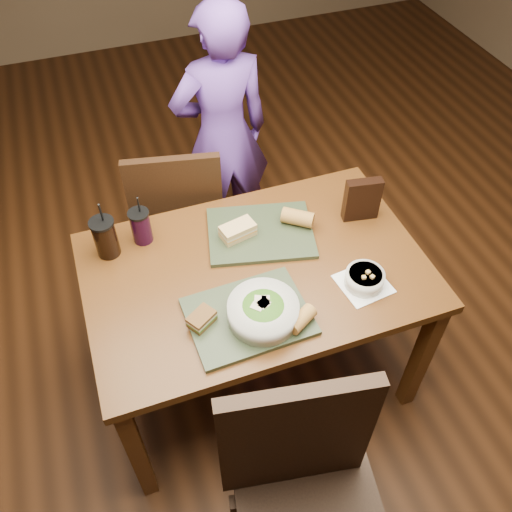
{
  "coord_description": "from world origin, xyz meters",
  "views": [
    {
      "loc": [
        -0.46,
        -1.28,
        2.32
      ],
      "look_at": [
        0.0,
        0.0,
        0.82
      ],
      "focal_mm": 38.0,
      "sensor_mm": 36.0,
      "label": 1
    }
  ],
  "objects_px": {
    "baguette_far": "(298,218)",
    "chip_bag": "(362,200)",
    "chair_near": "(306,498)",
    "cup_berry": "(141,226)",
    "diner": "(222,136)",
    "tray_near": "(248,316)",
    "tray_far": "(261,233)",
    "dining_table": "(256,283)",
    "sandwich_far": "(238,231)",
    "sandwich_near": "(202,319)",
    "salad_bowl": "(263,311)",
    "soup_bowl": "(365,279)",
    "chair_far": "(175,217)",
    "cup_cola": "(105,237)",
    "baguette_near": "(301,319)"
  },
  "relations": [
    {
      "from": "chair_far",
      "to": "tray_near",
      "type": "relative_size",
      "value": 2.26
    },
    {
      "from": "salad_bowl",
      "to": "soup_bowl",
      "type": "distance_m",
      "value": 0.41
    },
    {
      "from": "sandwich_far",
      "to": "cup_berry",
      "type": "bearing_deg",
      "value": 161.04
    },
    {
      "from": "dining_table",
      "to": "sandwich_near",
      "type": "height_order",
      "value": "sandwich_near"
    },
    {
      "from": "chair_near",
      "to": "salad_bowl",
      "type": "bearing_deg",
      "value": 83.6
    },
    {
      "from": "diner",
      "to": "tray_near",
      "type": "xyz_separation_m",
      "value": [
        -0.26,
        -1.15,
        0.06
      ]
    },
    {
      "from": "baguette_far",
      "to": "tray_far",
      "type": "bearing_deg",
      "value": 177.19
    },
    {
      "from": "chair_far",
      "to": "diner",
      "type": "xyz_separation_m",
      "value": [
        0.34,
        0.32,
        0.17
      ]
    },
    {
      "from": "baguette_far",
      "to": "tray_near",
      "type": "bearing_deg",
      "value": -132.69
    },
    {
      "from": "dining_table",
      "to": "salad_bowl",
      "type": "height_order",
      "value": "salad_bowl"
    },
    {
      "from": "tray_far",
      "to": "chip_bag",
      "type": "distance_m",
      "value": 0.43
    },
    {
      "from": "sandwich_far",
      "to": "baguette_near",
      "type": "distance_m",
      "value": 0.49
    },
    {
      "from": "chair_near",
      "to": "cup_berry",
      "type": "xyz_separation_m",
      "value": [
        -0.25,
        1.1,
        0.24
      ]
    },
    {
      "from": "chair_far",
      "to": "chip_bag",
      "type": "bearing_deg",
      "value": -35.24
    },
    {
      "from": "tray_far",
      "to": "baguette_far",
      "type": "distance_m",
      "value": 0.16
    },
    {
      "from": "baguette_far",
      "to": "chip_bag",
      "type": "bearing_deg",
      "value": -7.05
    },
    {
      "from": "tray_far",
      "to": "chair_far",
      "type": "bearing_deg",
      "value": 121.0
    },
    {
      "from": "chair_near",
      "to": "chair_far",
      "type": "relative_size",
      "value": 1.12
    },
    {
      "from": "salad_bowl",
      "to": "soup_bowl",
      "type": "relative_size",
      "value": 1.26
    },
    {
      "from": "soup_bowl",
      "to": "dining_table",
      "type": "bearing_deg",
      "value": 149.2
    },
    {
      "from": "dining_table",
      "to": "baguette_near",
      "type": "bearing_deg",
      "value": -79.7
    },
    {
      "from": "diner",
      "to": "cup_cola",
      "type": "distance_m",
      "value": 0.95
    },
    {
      "from": "tray_far",
      "to": "dining_table",
      "type": "bearing_deg",
      "value": -115.36
    },
    {
      "from": "chair_near",
      "to": "dining_table",
      "type": "bearing_deg",
      "value": 81.32
    },
    {
      "from": "tray_near",
      "to": "cup_cola",
      "type": "xyz_separation_m",
      "value": [
        -0.41,
        0.48,
        0.08
      ]
    },
    {
      "from": "sandwich_near",
      "to": "cup_berry",
      "type": "distance_m",
      "value": 0.5
    },
    {
      "from": "salad_bowl",
      "to": "sandwich_near",
      "type": "distance_m",
      "value": 0.21
    },
    {
      "from": "chair_near",
      "to": "tray_near",
      "type": "xyz_separation_m",
      "value": [
        0.02,
        0.59,
        0.17
      ]
    },
    {
      "from": "salad_bowl",
      "to": "cup_berry",
      "type": "xyz_separation_m",
      "value": [
        -0.31,
        0.54,
        0.01
      ]
    },
    {
      "from": "chip_bag",
      "to": "tray_far",
      "type": "bearing_deg",
      "value": -175.85
    },
    {
      "from": "diner",
      "to": "sandwich_far",
      "type": "relative_size",
      "value": 9.32
    },
    {
      "from": "chair_far",
      "to": "salad_bowl",
      "type": "distance_m",
      "value": 0.91
    },
    {
      "from": "sandwich_far",
      "to": "tray_far",
      "type": "bearing_deg",
      "value": -4.93
    },
    {
      "from": "salad_bowl",
      "to": "sandwich_near",
      "type": "relative_size",
      "value": 2.19
    },
    {
      "from": "dining_table",
      "to": "chip_bag",
      "type": "bearing_deg",
      "value": 14.03
    },
    {
      "from": "tray_near",
      "to": "sandwich_far",
      "type": "height_order",
      "value": "sandwich_far"
    },
    {
      "from": "diner",
      "to": "salad_bowl",
      "type": "xyz_separation_m",
      "value": [
        -0.21,
        -1.18,
        0.11
      ]
    },
    {
      "from": "salad_bowl",
      "to": "baguette_near",
      "type": "relative_size",
      "value": 2.28
    },
    {
      "from": "dining_table",
      "to": "cup_berry",
      "type": "xyz_separation_m",
      "value": [
        -0.37,
        0.3,
        0.17
      ]
    },
    {
      "from": "chair_far",
      "to": "sandwich_near",
      "type": "xyz_separation_m",
      "value": [
        -0.08,
        -0.8,
        0.26
      ]
    },
    {
      "from": "chair_far",
      "to": "tray_far",
      "type": "bearing_deg",
      "value": -59.0
    },
    {
      "from": "tray_far",
      "to": "baguette_near",
      "type": "xyz_separation_m",
      "value": [
        -0.02,
        -0.47,
        0.04
      ]
    },
    {
      "from": "tray_near",
      "to": "soup_bowl",
      "type": "relative_size",
      "value": 2.14
    },
    {
      "from": "cup_cola",
      "to": "tray_far",
      "type": "bearing_deg",
      "value": -10.1
    },
    {
      "from": "cup_cola",
      "to": "cup_berry",
      "type": "xyz_separation_m",
      "value": [
        0.14,
        0.03,
        -0.01
      ]
    },
    {
      "from": "cup_berry",
      "to": "sandwich_near",
      "type": "bearing_deg",
      "value": -77.52
    },
    {
      "from": "sandwich_near",
      "to": "baguette_far",
      "type": "xyz_separation_m",
      "value": [
        0.5,
        0.35,
        0.01
      ]
    },
    {
      "from": "cup_berry",
      "to": "dining_table",
      "type": "bearing_deg",
      "value": -38.51
    },
    {
      "from": "chair_far",
      "to": "salad_bowl",
      "type": "relative_size",
      "value": 3.82
    },
    {
      "from": "diner",
      "to": "sandwich_far",
      "type": "height_order",
      "value": "diner"
    }
  ]
}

